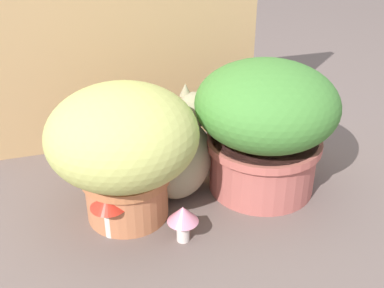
% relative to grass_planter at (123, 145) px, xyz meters
% --- Properties ---
extents(ground_plane, '(6.00, 6.00, 0.00)m').
position_rel_grass_planter_xyz_m(ground_plane, '(0.06, -0.03, -0.22)').
color(ground_plane, '#665651').
extents(cardboard_backdrop, '(0.94, 0.03, 0.90)m').
position_rel_grass_planter_xyz_m(cardboard_backdrop, '(0.08, 0.44, 0.22)').
color(cardboard_backdrop, tan).
rests_on(cardboard_backdrop, ground).
extents(grass_planter, '(0.40, 0.40, 0.39)m').
position_rel_grass_planter_xyz_m(grass_planter, '(0.00, 0.00, 0.00)').
color(grass_planter, '#BD7049').
rests_on(grass_planter, ground).
extents(leafy_planter, '(0.41, 0.41, 0.40)m').
position_rel_grass_planter_xyz_m(leafy_planter, '(0.42, 0.02, -0.01)').
color(leafy_planter, '#B35B53').
rests_on(leafy_planter, ground).
extents(cat, '(0.32, 0.32, 0.32)m').
position_rel_grass_planter_xyz_m(cat, '(0.19, 0.08, -0.10)').
color(cat, gray).
rests_on(cat, ground).
extents(mushroom_ornament_pink, '(0.08, 0.08, 0.11)m').
position_rel_grass_planter_xyz_m(mushroom_ornament_pink, '(0.12, -0.15, -0.15)').
color(mushroom_ornament_pink, silver).
rests_on(mushroom_ornament_pink, ground).
extents(mushroom_ornament_red, '(0.10, 0.10, 0.14)m').
position_rel_grass_planter_xyz_m(mushroom_ornament_red, '(-0.06, -0.08, -0.12)').
color(mushroom_ornament_red, silver).
rests_on(mushroom_ornament_red, ground).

